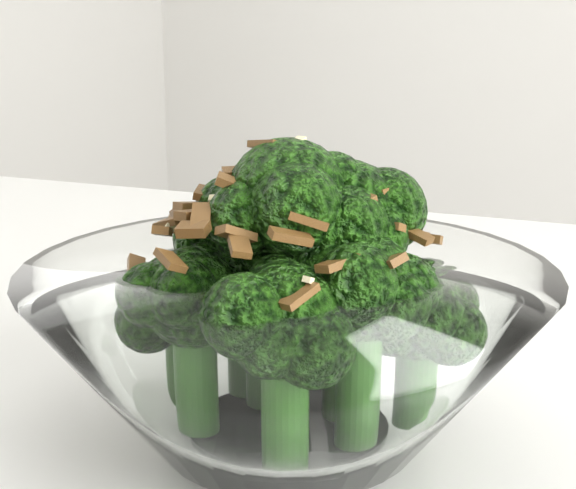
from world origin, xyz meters
The scene contains 2 objects.
table centered at (0.08, 0.07, 0.68)m, with size 1.37×1.08×0.75m.
broccoli_dish centered at (0.11, -0.04, 0.81)m, with size 0.24×0.24×0.15m.
Camera 1 is at (0.33, -0.34, 0.95)m, focal length 55.00 mm.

